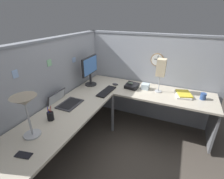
{
  "coord_description": "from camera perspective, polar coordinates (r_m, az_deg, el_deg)",
  "views": [
    {
      "loc": [
        -1.99,
        -0.78,
        1.87
      ],
      "look_at": [
        -0.0,
        0.1,
        0.87
      ],
      "focal_mm": 26.57,
      "sensor_mm": 36.0,
      "label": 1
    }
  ],
  "objects": [
    {
      "name": "desk_lamp_dome",
      "position": [
        1.76,
        -27.75,
        -4.52
      ],
      "size": [
        0.24,
        0.24,
        0.44
      ],
      "color": "#B7BABF",
      "rests_on": "desk"
    },
    {
      "name": "keyboard",
      "position": [
        2.63,
        -1.89,
        -0.65
      ],
      "size": [
        0.44,
        0.16,
        0.02
      ],
      "primitive_type": "cube",
      "rotation": [
        0.0,
        0.0,
        -0.05
      ],
      "color": "black",
      "rests_on": "desk"
    },
    {
      "name": "cell_phone",
      "position": [
        1.75,
        -28.13,
        -19.25
      ],
      "size": [
        0.1,
        0.16,
        0.01
      ],
      "primitive_type": "cube",
      "rotation": [
        0.0,
        0.0,
        0.21
      ],
      "color": "black",
      "rests_on": "desk"
    },
    {
      "name": "desk",
      "position": [
        2.34,
        1.83,
        -7.26
      ],
      "size": [
        2.35,
        2.15,
        0.73
      ],
      "color": "beige",
      "rests_on": "ground"
    },
    {
      "name": "wall_clock",
      "position": [
        2.92,
        15.32,
        9.84
      ],
      "size": [
        0.04,
        0.22,
        0.22
      ],
      "color": "olive"
    },
    {
      "name": "computer_mouse",
      "position": [
        2.89,
        1.1,
        1.86
      ],
      "size": [
        0.06,
        0.1,
        0.03
      ],
      "primitive_type": "ellipsoid",
      "color": "#38383D",
      "rests_on": "desk"
    },
    {
      "name": "laptop",
      "position": [
        2.4,
        -16.15,
        -4.0
      ],
      "size": [
        0.34,
        0.38,
        0.22
      ],
      "color": "#38383D",
      "rests_on": "desk"
    },
    {
      "name": "office_phone",
      "position": [
        2.78,
        6.94,
        1.17
      ],
      "size": [
        0.21,
        0.23,
        0.11
      ],
      "color": "black",
      "rests_on": "desk"
    },
    {
      "name": "ground_plane",
      "position": [
        2.84,
        1.88,
        -16.49
      ],
      "size": [
        6.8,
        6.8,
        0.0
      ],
      "primitive_type": "plane",
      "color": "#4C443D"
    },
    {
      "name": "book_stack",
      "position": [
        2.73,
        23.35,
        -1.57
      ],
      "size": [
        0.32,
        0.27,
        0.04
      ],
      "color": "silver",
      "rests_on": "desk"
    },
    {
      "name": "pinned_note_middle",
      "position": [
        2.02,
        -30.33,
        4.61
      ],
      "size": [
        0.07,
        0.0,
        0.09
      ],
      "primitive_type": "cube",
      "color": "#99B7E5"
    },
    {
      "name": "pinned_note_leftmost",
      "position": [
        2.33,
        -20.75,
        8.56
      ],
      "size": [
        0.08,
        0.0,
        0.08
      ],
      "primitive_type": "cube",
      "color": "#8CCC99"
    },
    {
      "name": "pen_cup",
      "position": [
        2.08,
        -20.42,
        -8.51
      ],
      "size": [
        0.08,
        0.08,
        0.18
      ],
      "color": "black",
      "rests_on": "desk"
    },
    {
      "name": "coffee_mug",
      "position": [
        2.74,
        28.86,
        -2.05
      ],
      "size": [
        0.08,
        0.08,
        0.1
      ],
      "primitive_type": "cylinder",
      "color": "#2D4C8C",
      "rests_on": "desk"
    },
    {
      "name": "cubicle_wall_right",
      "position": [
        3.1,
        12.77,
        3.76
      ],
      "size": [
        0.12,
        2.37,
        1.58
      ],
      "color": "#999EA8",
      "rests_on": "ground"
    },
    {
      "name": "monitor",
      "position": [
        2.83,
        -7.57,
        7.1
      ],
      "size": [
        0.46,
        0.2,
        0.5
      ],
      "color": "#232326",
      "rests_on": "desk"
    },
    {
      "name": "pinned_note_rightmost",
      "position": [
        2.74,
        -12.94,
        9.91
      ],
      "size": [
        0.08,
        0.0,
        0.08
      ],
      "primitive_type": "cube",
      "color": "#99B7E5"
    },
    {
      "name": "desk_lamp_paper",
      "position": [
        2.62,
        16.53,
        6.94
      ],
      "size": [
        0.13,
        0.13,
        0.53
      ],
      "color": "#B7BABF",
      "rests_on": "desk"
    },
    {
      "name": "cubicle_wall_back",
      "position": [
        2.55,
        -19.56,
        -1.74
      ],
      "size": [
        2.57,
        0.12,
        1.58
      ],
      "color": "#999EA8",
      "rests_on": "ground"
    },
    {
      "name": "tissue_box",
      "position": [
        2.78,
        11.41,
        1.06
      ],
      "size": [
        0.12,
        0.12,
        0.09
      ],
      "primitive_type": "cube",
      "color": "silver",
      "rests_on": "desk"
    }
  ]
}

